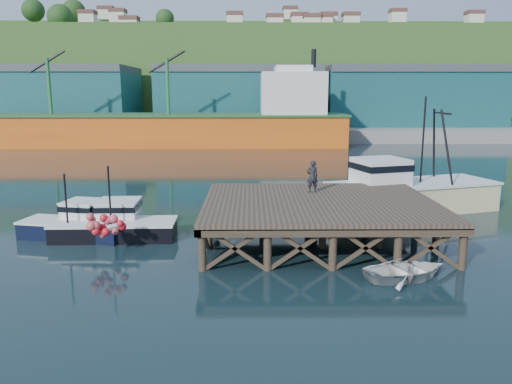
{
  "coord_description": "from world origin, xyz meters",
  "views": [
    {
      "loc": [
        1.91,
        -25.48,
        7.64
      ],
      "look_at": [
        2.22,
        2.0,
        2.17
      ],
      "focal_mm": 35.0,
      "sensor_mm": 36.0,
      "label": 1
    }
  ],
  "objects_px": {
    "trawler": "(409,188)",
    "dockworker": "(312,176)",
    "dinghy": "(406,270)",
    "boat_navy": "(76,223)",
    "boat_black": "(116,224)"
  },
  "relations": [
    {
      "from": "trawler",
      "to": "dinghy",
      "type": "distance_m",
      "value": 12.95
    },
    {
      "from": "dockworker",
      "to": "dinghy",
      "type": "bearing_deg",
      "value": 101.76
    },
    {
      "from": "dinghy",
      "to": "dockworker",
      "type": "distance_m",
      "value": 8.89
    },
    {
      "from": "trawler",
      "to": "dinghy",
      "type": "height_order",
      "value": "trawler"
    },
    {
      "from": "boat_navy",
      "to": "boat_black",
      "type": "bearing_deg",
      "value": 7.72
    },
    {
      "from": "boat_black",
      "to": "dinghy",
      "type": "xyz_separation_m",
      "value": [
        13.76,
        -6.35,
        -0.36
      ]
    },
    {
      "from": "boat_navy",
      "to": "trawler",
      "type": "distance_m",
      "value": 20.64
    },
    {
      "from": "dockworker",
      "to": "boat_navy",
      "type": "bearing_deg",
      "value": -2.67
    },
    {
      "from": "trawler",
      "to": "dockworker",
      "type": "bearing_deg",
      "value": -164.92
    },
    {
      "from": "dinghy",
      "to": "dockworker",
      "type": "relative_size",
      "value": 2.01
    },
    {
      "from": "boat_navy",
      "to": "dinghy",
      "type": "bearing_deg",
      "value": -10.41
    },
    {
      "from": "boat_navy",
      "to": "dockworker",
      "type": "bearing_deg",
      "value": 18.16
    },
    {
      "from": "boat_navy",
      "to": "trawler",
      "type": "bearing_deg",
      "value": 28.15
    },
    {
      "from": "dinghy",
      "to": "dockworker",
      "type": "height_order",
      "value": "dockworker"
    },
    {
      "from": "dinghy",
      "to": "boat_navy",
      "type": "bearing_deg",
      "value": 50.78
    }
  ]
}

